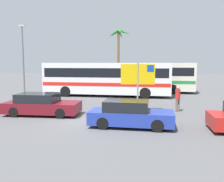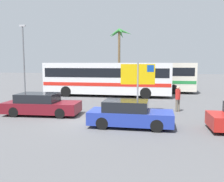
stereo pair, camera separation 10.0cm
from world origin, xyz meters
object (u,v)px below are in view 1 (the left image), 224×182
bus_front_coach (107,77)px  car_maroon (41,105)px  pedestrian_near_sign (178,97)px  car_blue (130,114)px  ferry_sign (139,76)px  bus_rear_coach (137,76)px

bus_front_coach → car_maroon: bearing=-103.8°
bus_front_coach → pedestrian_near_sign: bearing=-48.3°
bus_front_coach → car_blue: bearing=-73.3°
bus_front_coach → car_blue: 11.68m
bus_front_coach → ferry_sign: bearing=-64.2°
ferry_sign → bus_front_coach: bearing=108.0°
ferry_sign → car_maroon: size_ratio=0.69×
ferry_sign → car_maroon: 6.35m
car_blue → pedestrian_near_sign: (2.68, 4.36, 0.36)m
car_blue → pedestrian_near_sign: size_ratio=2.47×
car_maroon → pedestrian_near_sign: bearing=13.6°
pedestrian_near_sign → bus_front_coach: bearing=-168.9°
bus_front_coach → bus_rear_coach: (2.64, 3.73, 0.00)m
bus_rear_coach → car_maroon: bus_rear_coach is taller
ferry_sign → pedestrian_near_sign: (2.53, 0.49, -1.33)m
bus_front_coach → car_blue: size_ratio=2.88×
bus_front_coach → bus_rear_coach: 4.57m
ferry_sign → pedestrian_near_sign: 2.90m
ferry_sign → pedestrian_near_sign: ferry_sign is taller
bus_rear_coach → ferry_sign: 11.04m
car_blue → pedestrian_near_sign: pedestrian_near_sign is taller
car_maroon → pedestrian_near_sign: (8.31, 2.49, 0.35)m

